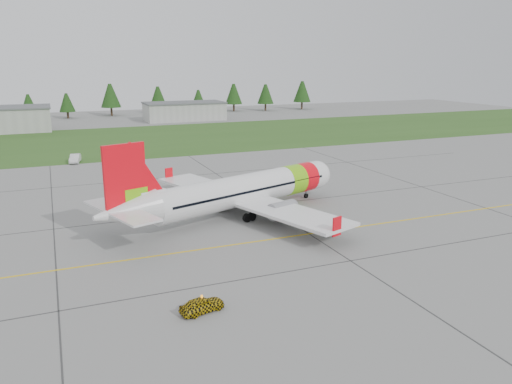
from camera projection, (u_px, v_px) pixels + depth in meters
name	position (u px, v px, depth m)	size (l,w,h in m)	color
ground	(249.00, 278.00, 41.94)	(320.00, 320.00, 0.00)	gray
aircraft	(241.00, 191.00, 58.87)	(32.10, 30.44, 10.06)	white
follow_me_car	(202.00, 291.00, 35.89)	(1.34, 1.14, 3.34)	gold
service_van	(74.00, 150.00, 89.76)	(1.61, 1.52, 4.60)	silver
grass_strip	(118.00, 141.00, 115.29)	(320.00, 50.00, 0.03)	#30561E
taxi_guideline	(219.00, 247.00, 49.09)	(120.00, 0.25, 0.02)	gold
hangar_east	(184.00, 112.00, 156.06)	(24.00, 12.00, 5.20)	#A8A8A3
treeline	(95.00, 102.00, 164.12)	(160.00, 8.00, 10.00)	#1C3F14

